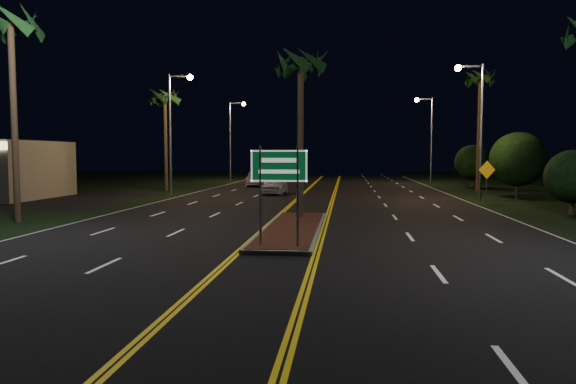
# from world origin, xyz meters

# --- Properties ---
(ground) EXTENTS (120.00, 120.00, 0.00)m
(ground) POSITION_xyz_m (0.00, 0.00, 0.00)
(ground) COLOR black
(ground) RESTS_ON ground
(median_island) EXTENTS (2.25, 10.25, 0.17)m
(median_island) POSITION_xyz_m (0.00, 7.00, 0.08)
(median_island) COLOR gray
(median_island) RESTS_ON ground
(highway_sign) EXTENTS (1.80, 0.08, 3.20)m
(highway_sign) POSITION_xyz_m (0.00, 2.80, 2.40)
(highway_sign) COLOR gray
(highway_sign) RESTS_ON ground
(streetlight_left_mid) EXTENTS (1.91, 0.44, 9.00)m
(streetlight_left_mid) POSITION_xyz_m (-10.61, 24.00, 5.66)
(streetlight_left_mid) COLOR gray
(streetlight_left_mid) RESTS_ON ground
(streetlight_left_far) EXTENTS (1.91, 0.44, 9.00)m
(streetlight_left_far) POSITION_xyz_m (-10.61, 44.00, 5.66)
(streetlight_left_far) COLOR gray
(streetlight_left_far) RESTS_ON ground
(streetlight_right_mid) EXTENTS (1.91, 0.44, 9.00)m
(streetlight_right_mid) POSITION_xyz_m (10.61, 22.00, 5.66)
(streetlight_right_mid) COLOR gray
(streetlight_right_mid) RESTS_ON ground
(streetlight_right_far) EXTENTS (1.91, 0.44, 9.00)m
(streetlight_right_far) POSITION_xyz_m (10.61, 42.00, 5.66)
(streetlight_right_far) COLOR gray
(streetlight_right_far) RESTS_ON ground
(palm_median) EXTENTS (2.40, 2.40, 8.30)m
(palm_median) POSITION_xyz_m (0.00, 10.50, 7.28)
(palm_median) COLOR #382819
(palm_median) RESTS_ON ground
(palm_left_near) EXTENTS (2.40, 2.40, 9.80)m
(palm_left_near) POSITION_xyz_m (-12.50, 8.00, 8.68)
(palm_left_near) COLOR #382819
(palm_left_near) RESTS_ON ground
(palm_left_far) EXTENTS (2.40, 2.40, 8.80)m
(palm_left_far) POSITION_xyz_m (-12.80, 28.00, 7.75)
(palm_left_far) COLOR #382819
(palm_left_far) RESTS_ON ground
(palm_right_far) EXTENTS (2.40, 2.40, 10.30)m
(palm_right_far) POSITION_xyz_m (12.80, 30.00, 9.14)
(palm_right_far) COLOR #382819
(palm_right_far) RESTS_ON ground
(shrub_near) EXTENTS (2.70, 2.70, 3.30)m
(shrub_near) POSITION_xyz_m (13.50, 14.00, 1.95)
(shrub_near) COLOR #382819
(shrub_near) RESTS_ON ground
(shrub_mid) EXTENTS (3.78, 3.78, 4.62)m
(shrub_mid) POSITION_xyz_m (14.00, 24.00, 2.73)
(shrub_mid) COLOR #382819
(shrub_mid) RESTS_ON ground
(shrub_far) EXTENTS (3.24, 3.24, 3.96)m
(shrub_far) POSITION_xyz_m (13.80, 36.00, 2.34)
(shrub_far) COLOR #382819
(shrub_far) RESTS_ON ground
(car_near) EXTENTS (2.26, 4.96, 1.63)m
(car_near) POSITION_xyz_m (-3.38, 25.89, 0.81)
(car_near) COLOR silver
(car_near) RESTS_ON ground
(car_far) EXTENTS (2.12, 4.80, 1.59)m
(car_far) POSITION_xyz_m (-6.50, 35.68, 0.79)
(car_far) COLOR #ABACB5
(car_far) RESTS_ON ground
(warning_sign) EXTENTS (1.08, 0.37, 2.67)m
(warning_sign) POSITION_xyz_m (10.80, 19.65, 1.75)
(warning_sign) COLOR gray
(warning_sign) RESTS_ON ground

